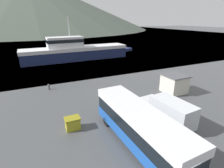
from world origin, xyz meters
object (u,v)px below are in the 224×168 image
tour_bus (139,125)px  storage_bin (73,123)px  delivery_van (168,110)px  fishing_boat (75,51)px  small_boat (122,50)px  dock_kiosk (174,84)px

tour_bus → storage_bin: (-4.17, 4.20, -1.17)m
delivery_van → fishing_boat: fishing_boat is taller
fishing_boat → storage_bin: (-6.97, -28.04, -1.58)m
tour_bus → small_boat: bearing=61.7°
tour_bus → fishing_boat: 32.36m
delivery_van → storage_bin: bearing=158.2°
fishing_boat → storage_bin: fishing_boat is taller
delivery_van → storage_bin: 8.82m
tour_bus → dock_kiosk: bearing=32.4°
dock_kiosk → storage_bin: bearing=-169.2°
delivery_van → small_boat: size_ratio=0.85×
delivery_van → storage_bin: size_ratio=4.44×
fishing_boat → delivery_van: bearing=1.3°
delivery_van → fishing_boat: (-1.43, 30.66, 0.89)m
tour_bus → dock_kiosk: 12.23m
tour_bus → storage_bin: 6.03m
delivery_van → tour_bus: bearing=-164.0°
delivery_van → small_boat: bearing=63.9°
storage_bin → tour_bus: bearing=-45.2°
storage_bin → small_boat: storage_bin is taller
tour_bus → delivery_van: 4.53m
tour_bus → dock_kiosk: tour_bus is taller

